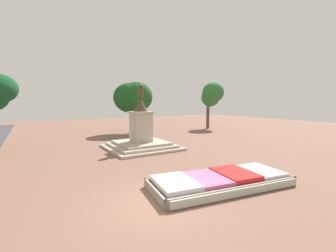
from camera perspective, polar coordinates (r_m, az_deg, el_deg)
ground_plane at (r=8.97m, az=-3.14°, el=-18.82°), size 87.97×87.97×0.00m
flower_planter at (r=10.63m, az=13.32°, el=-13.41°), size 6.78×3.56×0.58m
statue_monument at (r=18.39m, az=-6.83°, el=-2.74°), size 5.32×5.32×5.18m
park_tree_behind_statue at (r=32.97m, az=11.09°, el=7.83°), size 3.01×3.16×6.59m
park_tree_far_right at (r=27.43m, az=-8.93°, el=7.21°), size 4.57×4.24×6.18m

